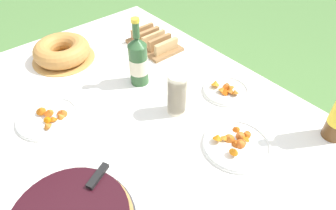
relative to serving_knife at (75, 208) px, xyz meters
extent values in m
cube|color=#A87A47|center=(-0.19, 0.34, -0.09)|extent=(1.69, 1.22, 0.03)
cylinder|color=#A87A47|center=(-0.98, 0.89, -0.46)|extent=(0.06, 0.06, 0.72)
cube|color=white|center=(-0.19, 0.34, -0.07)|extent=(1.70, 1.23, 0.00)
cube|color=white|center=(-0.19, 0.95, -0.12)|extent=(1.70, 0.00, 0.10)
cube|color=white|center=(-1.04, 0.34, -0.12)|extent=(0.00, 1.23, 0.10)
cube|color=black|center=(-0.05, 0.10, 0.00)|extent=(0.06, 0.09, 0.01)
cylinder|color=tan|center=(-0.78, 0.33, -0.06)|extent=(0.29, 0.29, 0.01)
torus|color=#BC7F3D|center=(-0.78, 0.33, -0.01)|extent=(0.26, 0.26, 0.09)
cylinder|color=beige|center=(-0.16, 0.51, -0.02)|extent=(0.07, 0.07, 0.09)
cylinder|color=beige|center=(-0.16, 0.51, 0.00)|extent=(0.07, 0.07, 0.09)
cylinder|color=beige|center=(-0.16, 0.51, 0.01)|extent=(0.07, 0.07, 0.09)
cylinder|color=beige|center=(-0.16, 0.51, 0.02)|extent=(0.07, 0.07, 0.09)
cylinder|color=beige|center=(-0.16, 0.51, 0.04)|extent=(0.07, 0.07, 0.09)
cylinder|color=beige|center=(-0.16, 0.51, 0.05)|extent=(0.07, 0.07, 0.09)
cylinder|color=beige|center=(-0.16, 0.51, 0.06)|extent=(0.07, 0.07, 0.09)
torus|color=beige|center=(-0.16, 0.51, 0.11)|extent=(0.07, 0.07, 0.01)
cylinder|color=#2D562D|center=(-0.40, 0.51, 0.03)|extent=(0.08, 0.08, 0.18)
cylinder|color=beige|center=(-0.40, 0.51, 0.03)|extent=(0.08, 0.08, 0.07)
cone|color=#2D562D|center=(-0.40, 0.51, 0.14)|extent=(0.08, 0.08, 0.04)
cylinder|color=#2D562D|center=(-0.40, 0.51, 0.19)|extent=(0.03, 0.03, 0.06)
cylinder|color=gold|center=(-0.40, 0.51, 0.23)|extent=(0.03, 0.03, 0.02)
cylinder|color=white|center=(0.11, 0.55, -0.06)|extent=(0.24, 0.24, 0.01)
torus|color=white|center=(0.11, 0.55, -0.05)|extent=(0.23, 0.23, 0.01)
cone|color=#BA6B0D|center=(0.06, 0.51, -0.03)|extent=(0.05, 0.05, 0.03)
cone|color=orange|center=(0.07, 0.53, -0.04)|extent=(0.03, 0.03, 0.02)
cone|color=#AA4911|center=(0.11, 0.54, -0.04)|extent=(0.04, 0.05, 0.04)
cone|color=#BA601D|center=(0.09, 0.54, -0.04)|extent=(0.05, 0.05, 0.04)
cone|color=#B75011|center=(0.11, 0.60, -0.04)|extent=(0.04, 0.04, 0.04)
cone|color=#CB5511|center=(0.07, 0.60, -0.04)|extent=(0.04, 0.04, 0.02)
cone|color=#C86122|center=(0.10, 0.58, -0.03)|extent=(0.04, 0.04, 0.04)
cone|color=#BA6E13|center=(0.13, 0.58, -0.03)|extent=(0.03, 0.04, 0.03)
cone|color=#B25D0E|center=(0.14, 0.50, -0.03)|extent=(0.05, 0.05, 0.02)
cone|color=#CD5E20|center=(0.13, 0.55, -0.03)|extent=(0.04, 0.05, 0.04)
cylinder|color=white|center=(-0.44, 0.10, -0.06)|extent=(0.23, 0.23, 0.01)
torus|color=white|center=(-0.44, 0.10, -0.05)|extent=(0.23, 0.23, 0.01)
cone|color=#BB6A21|center=(-0.41, 0.14, -0.04)|extent=(0.04, 0.04, 0.03)
cone|color=#B74911|center=(-0.44, 0.11, -0.03)|extent=(0.04, 0.05, 0.03)
cone|color=#BB551B|center=(-0.41, 0.15, -0.04)|extent=(0.06, 0.05, 0.04)
cone|color=#AC601E|center=(-0.39, 0.08, -0.04)|extent=(0.05, 0.05, 0.03)
cone|color=#AC500C|center=(-0.41, 0.11, -0.04)|extent=(0.04, 0.03, 0.03)
cone|color=#CB6B0A|center=(-0.41, 0.09, -0.03)|extent=(0.04, 0.04, 0.03)
cone|color=#AC611B|center=(-0.44, 0.11, -0.03)|extent=(0.04, 0.04, 0.03)
cone|color=#B25710|center=(-0.47, 0.09, -0.03)|extent=(0.04, 0.04, 0.03)
cylinder|color=white|center=(-0.11, 0.74, -0.06)|extent=(0.19, 0.19, 0.01)
torus|color=white|center=(-0.11, 0.74, -0.05)|extent=(0.19, 0.19, 0.01)
cone|color=#AA4D18|center=(-0.12, 0.76, -0.04)|extent=(0.04, 0.04, 0.04)
cone|color=#AB4A10|center=(-0.10, 0.74, -0.03)|extent=(0.04, 0.04, 0.03)
cone|color=#AE5C17|center=(-0.07, 0.75, -0.04)|extent=(0.04, 0.05, 0.04)
cone|color=#BF5D18|center=(-0.08, 0.75, -0.04)|extent=(0.04, 0.05, 0.03)
cone|color=#AE6B1A|center=(-0.11, 0.72, -0.04)|extent=(0.04, 0.05, 0.03)
cone|color=#CF530D|center=(-0.10, 0.73, -0.04)|extent=(0.04, 0.04, 0.04)
cone|color=orange|center=(-0.16, 0.73, -0.03)|extent=(0.06, 0.05, 0.04)
cone|color=#B25E17|center=(-0.10, 0.75, -0.03)|extent=(0.04, 0.05, 0.04)
cube|color=olive|center=(-0.59, 0.74, -0.05)|extent=(0.26, 0.18, 0.02)
cube|color=#9E7042|center=(-0.69, 0.74, -0.02)|extent=(0.02, 0.14, 0.06)
cube|color=#9E7042|center=(-0.64, 0.74, -0.02)|extent=(0.02, 0.14, 0.06)
cube|color=tan|center=(-0.59, 0.74, -0.02)|extent=(0.03, 0.14, 0.06)
cube|color=#9E7042|center=(-0.55, 0.74, -0.02)|extent=(0.02, 0.14, 0.06)
cube|color=tan|center=(-0.50, 0.74, -0.02)|extent=(0.02, 0.14, 0.06)
camera|label=1|loc=(0.48, -0.07, 0.75)|focal=32.00mm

